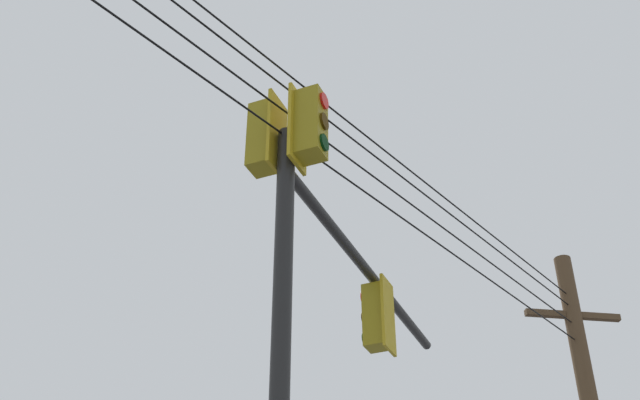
# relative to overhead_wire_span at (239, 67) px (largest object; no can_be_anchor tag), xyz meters

# --- Properties ---
(signal_mast_assembly) EXTENTS (4.13, 4.36, 7.48)m
(signal_mast_assembly) POSITION_rel_overhead_wire_span_xyz_m (-0.96, 1.35, -2.04)
(signal_mast_assembly) COLOR black
(signal_mast_assembly) RESTS_ON ground
(overhead_wire_span) EXTENTS (8.78, 16.21, 1.67)m
(overhead_wire_span) POSITION_rel_overhead_wire_span_xyz_m (0.00, 0.00, 0.00)
(overhead_wire_span) COLOR black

